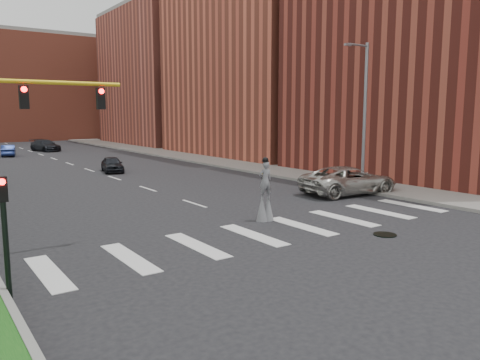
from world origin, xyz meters
The scene contains 15 objects.
ground_plane centered at (0.00, 0.00, 0.00)m, with size 160.00×160.00×0.00m, color black.
sidewalk_right centered at (12.50, 25.00, 0.09)m, with size 5.00×90.00×0.18m, color slate.
manhole centered at (3.00, -2.00, 0.02)m, with size 0.90×0.90×0.04m, color black.
building_near centered at (22.00, 8.00, 11.00)m, with size 16.00×20.00×22.00m, color maroon.
building_mid centered at (22.00, 30.00, 12.00)m, with size 16.00×22.00×24.00m, color #B44F38.
building_far centered at (22.00, 54.00, 10.00)m, with size 16.00×22.00×20.00m, color #A74D3D.
building_backdrop centered at (6.00, 78.00, 9.00)m, with size 26.00×14.00×18.00m, color #B44F38.
streetlight centered at (10.90, 6.00, 4.90)m, with size 2.05×0.20×9.00m.
traffic_signal centered at (-9.78, 3.00, 4.15)m, with size 5.30×0.23×6.20m.
secondary_signal centered at (-10.30, -0.50, 1.95)m, with size 0.25×0.21×3.23m.
stilt_performer centered at (0.64, 2.70, 1.12)m, with size 0.84×0.56×2.87m.
suv_crossing centered at (9.00, 5.32, 0.83)m, with size 2.76×5.98×1.66m, color #B5B2AB.
car_near centered at (1.14, 23.57, 0.63)m, with size 1.50×3.72×1.27m, color black.
car_mid centered at (-3.40, 43.92, 0.63)m, with size 1.34×3.83×1.26m, color navy.
car_far centered at (1.59, 48.77, 0.72)m, with size 2.03×4.99×1.45m, color black.
Camera 1 is at (-12.04, -13.46, 4.81)m, focal length 35.00 mm.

